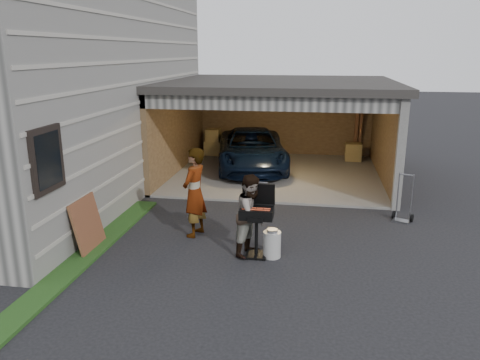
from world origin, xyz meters
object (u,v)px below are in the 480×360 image
object	(u,v)px
hand_truck	(403,212)
propane_tank	(272,244)
bbq_grill	(257,215)
minivan	(252,151)
woman	(195,192)
plywood_panel	(88,225)
man	(252,215)

from	to	relation	value
hand_truck	propane_tank	bearing A→B (deg)	-114.48
bbq_grill	minivan	bearing A→B (deg)	98.86
woman	plywood_panel	world-z (taller)	woman
bbq_grill	propane_tank	bearing A→B (deg)	-2.95
man	bbq_grill	size ratio (longest dim) A/B	1.14
propane_tank	plywood_panel	size ratio (longest dim) A/B	0.47
minivan	hand_truck	bearing A→B (deg)	-56.29
minivan	propane_tank	bearing A→B (deg)	-89.43
bbq_grill	plywood_panel	world-z (taller)	bbq_grill
man	propane_tank	distance (m)	0.67
man	propane_tank	bearing A→B (deg)	-77.91
man	woman	bearing A→B (deg)	82.94
bbq_grill	hand_truck	xyz separation A→B (m)	(3.03, 2.40, -0.60)
minivan	bbq_grill	world-z (taller)	bbq_grill
woman	bbq_grill	bearing A→B (deg)	74.06
plywood_panel	hand_truck	world-z (taller)	hand_truck
plywood_panel	hand_truck	distance (m)	6.83
man	propane_tank	xyz separation A→B (m)	(0.39, -0.07, -0.53)
woman	plywood_panel	distance (m)	2.17
minivan	woman	bearing A→B (deg)	-104.58
plywood_panel	hand_truck	size ratio (longest dim) A/B	0.96
plywood_panel	woman	bearing A→B (deg)	30.47
minivan	man	size ratio (longest dim) A/B	2.90
hand_truck	man	bearing A→B (deg)	-119.11
bbq_grill	propane_tank	distance (m)	0.63
man	propane_tank	world-z (taller)	man
minivan	propane_tank	xyz separation A→B (m)	(1.31, -6.54, -0.38)
minivan	man	xyz separation A→B (m)	(0.92, -6.47, 0.15)
hand_truck	woman	bearing A→B (deg)	-136.10
woman	bbq_grill	distance (m)	1.62
minivan	bbq_grill	size ratio (longest dim) A/B	3.32
minivan	plywood_panel	world-z (taller)	minivan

